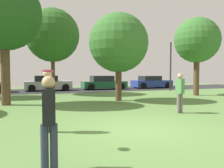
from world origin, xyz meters
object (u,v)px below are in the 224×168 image
Objects in this scene: oak_tree_left at (4,14)px; frisbee_disc at (48,71)px; oak_tree_right at (197,41)px; person_bystander at (180,91)px; parked_car_green at (104,83)px; parked_car_blue at (151,82)px; maple_tree_near at (53,35)px; person_catcher at (48,97)px; person_thrower at (49,119)px; street_lamp_post at (171,67)px; oak_tree_center at (119,43)px; parked_car_silver at (48,84)px.

oak_tree_left is 8.68m from frisbee_disc.
oak_tree_right is 3.41× the size of person_bystander.
person_bystander is at bearing -94.78° from parked_car_green.
frisbee_disc is 18.25m from parked_car_green.
maple_tree_near is at bearing -162.51° from parked_car_blue.
oak_tree_right reaches higher than person_catcher.
person_catcher is at bearing -96.77° from maple_tree_near.
parked_car_blue is at bearing -30.06° from person_thrower.
parked_car_blue is at bearing 17.49° from maple_tree_near.
oak_tree_center is at bearing -144.01° from street_lamp_post.
parked_car_green reaches higher than parked_car_blue.
oak_tree_right reaches higher than parked_car_green.
frisbee_disc reaches higher than parked_car_green.
parked_car_green is at bearing 46.76° from oak_tree_left.
street_lamp_post is (0.69, 4.34, -1.82)m from oak_tree_right.
person_catcher is at bearing 0.00° from person_thrower.
person_catcher is 0.43× the size of parked_car_silver.
parked_car_blue is (10.78, 3.40, -4.00)m from maple_tree_near.
frisbee_disc is at bearing 0.00° from person_thrower.
person_bystander is 12.16m from street_lamp_post.
oak_tree_left is at bearing 42.35° from person_bystander.
oak_tree_right is at bearing -44.98° from person_thrower.
parked_car_green is (5.32, 3.40, -3.99)m from maple_tree_near.
street_lamp_post is at bearing 138.14° from person_catcher.
parked_car_blue is (6.63, 14.02, -0.33)m from person_bystander.
frisbee_disc is at bearing -132.99° from street_lamp_post.
oak_tree_center is at bearing 58.05° from frisbee_disc.
person_bystander is 15.52m from parked_car_blue.
street_lamp_post is at bearing 47.01° from frisbee_disc.
person_thrower is 1.00× the size of person_bystander.
parked_car_green is at bearing -16.62° from person_thrower.
oak_tree_right is at bearing 126.74° from person_catcher.
parked_car_silver is 5.44m from parked_car_green.
oak_tree_center is (6.29, -0.31, -1.27)m from oak_tree_left.
person_bystander is (4.14, -10.63, -3.68)m from maple_tree_near.
maple_tree_near is 12.57m from person_catcher.
oak_tree_center is at bearing -24.39° from person_thrower.
person_thrower is (1.39, -9.23, -3.83)m from oak_tree_left.
oak_tree_left is 18.08× the size of frisbee_disc.
parked_car_silver is at bearing 159.76° from street_lamp_post.
oak_tree_right is at bearing -95.91° from parked_car_blue.
parked_car_silver is 0.94× the size of street_lamp_post.
oak_tree_left reaches higher than person_catcher.
person_bystander is 0.38× the size of parked_car_green.
oak_tree_right is 1.30× the size of parked_car_green.
maple_tree_near is at bearing 9.44° from person_bystander.
person_thrower is 0.40× the size of parked_car_blue.
street_lamp_post is (5.31, -3.83, 1.63)m from parked_car_green.
oak_tree_right reaches higher than street_lamp_post.
frisbee_disc is at bearing -121.95° from oak_tree_center.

